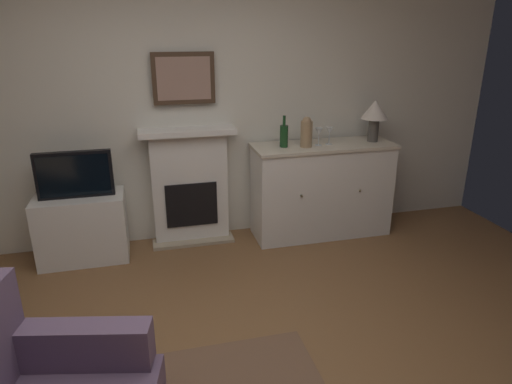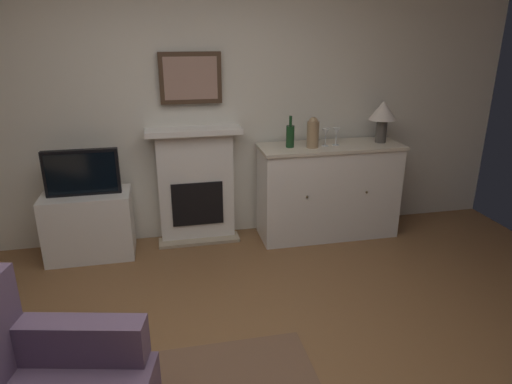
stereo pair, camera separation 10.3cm
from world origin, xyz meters
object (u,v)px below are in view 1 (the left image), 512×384
object	(u,v)px
table_lamp	(375,112)
wine_glass_left	(319,133)
wine_bottle	(284,135)
wine_glass_center	(329,132)
fireplace_unit	(190,186)
tv_cabinet	(82,228)
tv_set	(74,175)
sideboard_cabinet	(322,190)
framed_picture	(184,78)
vase_decorative	(306,132)

from	to	relation	value
table_lamp	wine_glass_left	distance (m)	0.59
wine_bottle	wine_glass_center	world-z (taller)	wine_bottle
fireplace_unit	wine_glass_center	world-z (taller)	fireplace_unit
wine_bottle	tv_cabinet	bearing A→B (deg)	179.57
wine_bottle	tv_set	world-z (taller)	wine_bottle
wine_bottle	wine_glass_left	world-z (taller)	wine_bottle
wine_bottle	wine_glass_left	xyz separation A→B (m)	(0.33, -0.03, 0.01)
sideboard_cabinet	table_lamp	distance (m)	0.89
wine_glass_left	wine_glass_center	world-z (taller)	same
framed_picture	sideboard_cabinet	world-z (taller)	framed_picture
framed_picture	vase_decorative	world-z (taller)	framed_picture
framed_picture	table_lamp	xyz separation A→B (m)	(1.77, -0.22, -0.34)
tv_set	framed_picture	bearing A→B (deg)	13.31
framed_picture	wine_bottle	bearing A→B (deg)	-14.34
fireplace_unit	sideboard_cabinet	size ratio (longest dim) A/B	0.81
framed_picture	fireplace_unit	bearing A→B (deg)	-90.00
vase_decorative	tv_cabinet	size ratio (longest dim) A/B	0.37
wine_glass_center	vase_decorative	xyz separation A→B (m)	(-0.24, -0.04, 0.02)
wine_glass_left	tv_cabinet	xyz separation A→B (m)	(-2.17, 0.04, -0.74)
fireplace_unit	tv_set	xyz separation A→B (m)	(-0.98, -0.19, 0.25)
sideboard_cabinet	wine_bottle	size ratio (longest dim) A/B	4.69
framed_picture	vase_decorative	size ratio (longest dim) A/B	1.96
table_lamp	tv_cabinet	bearing A→B (deg)	179.69
tv_cabinet	sideboard_cabinet	bearing A→B (deg)	-0.38
wine_bottle	vase_decorative	bearing A→B (deg)	-14.37
table_lamp	wine_glass_left	size ratio (longest dim) A/B	2.42
table_lamp	wine_glass_center	bearing A→B (deg)	-178.29
wine_glass_left	vase_decorative	distance (m)	0.14
sideboard_cabinet	vase_decorative	xyz separation A→B (m)	(-0.20, -0.05, 0.60)
wine_glass_center	tv_cabinet	size ratio (longest dim) A/B	0.22
wine_glass_center	table_lamp	bearing A→B (deg)	1.71
tv_cabinet	wine_glass_left	bearing A→B (deg)	-1.05
table_lamp	framed_picture	bearing A→B (deg)	172.84
fireplace_unit	tv_cabinet	xyz separation A→B (m)	(-0.98, -0.16, -0.25)
table_lamp	wine_glass_center	distance (m)	0.49
wine_glass_center	tv_cabinet	bearing A→B (deg)	179.28
wine_glass_center	vase_decorative	size ratio (longest dim) A/B	0.59
framed_picture	tv_cabinet	world-z (taller)	framed_picture
vase_decorative	fireplace_unit	bearing A→B (deg)	167.96
framed_picture	vase_decorative	distance (m)	1.20
vase_decorative	tv_set	xyz separation A→B (m)	(-2.04, 0.04, -0.26)
wine_glass_left	wine_glass_center	distance (m)	0.11
table_lamp	wine_bottle	xyz separation A→B (m)	(-0.90, 0.00, -0.17)
wine_bottle	tv_set	bearing A→B (deg)	-179.71
framed_picture	wine_bottle	distance (m)	1.03
sideboard_cabinet	wine_bottle	bearing A→B (deg)	179.84
tv_set	fireplace_unit	bearing A→B (deg)	10.77
table_lamp	tv_cabinet	distance (m)	2.89
sideboard_cabinet	tv_set	distance (m)	2.26
vase_decorative	wine_bottle	bearing A→B (deg)	165.63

